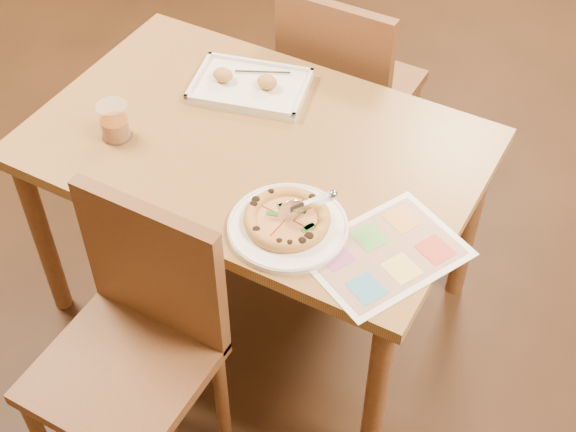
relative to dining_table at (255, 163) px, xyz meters
The scene contains 9 objects.
dining_table is the anchor object (origin of this frame).
chair_near 0.61m from the dining_table, 90.00° to the right, with size 0.42×0.42×0.47m.
chair_far 0.61m from the dining_table, 90.00° to the left, with size 0.42×0.42×0.47m.
plate 0.38m from the dining_table, 45.36° to the right, with size 0.32×0.32×0.02m, color white.
pizza 0.37m from the dining_table, 45.36° to the right, with size 0.23×0.23×0.03m.
pizza_cutter 0.41m from the dining_table, 38.15° to the right, with size 0.12×0.10×0.08m.
appetizer_tray 0.27m from the dining_table, 124.14° to the left, with size 0.40×0.32×0.06m.
glass_tumbler 0.43m from the dining_table, 154.34° to the right, with size 0.09×0.09×0.11m.
menu 0.56m from the dining_table, 22.62° to the right, with size 0.28×0.39×0.01m, color silver.
Camera 1 is at (0.95, -1.50, 2.25)m, focal length 50.00 mm.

